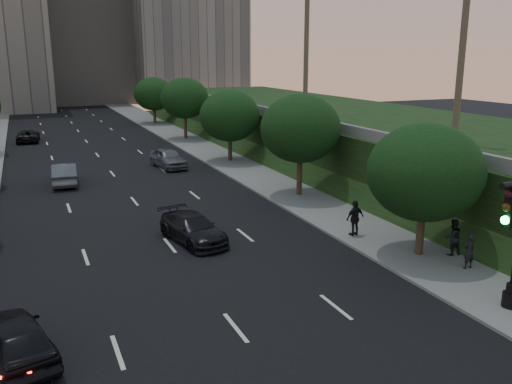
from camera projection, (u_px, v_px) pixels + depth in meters
name	position (u px, v px, depth m)	size (l,w,h in m)	color
road_surface	(117.00, 179.00, 40.90)	(16.00, 140.00, 0.02)	black
sidewalk_right	(242.00, 167.00, 44.80)	(4.50, 140.00, 0.15)	slate
embankment	(376.00, 139.00, 47.03)	(18.00, 90.00, 4.00)	black
parapet_wall	(289.00, 116.00, 43.20)	(0.35, 90.00, 0.70)	slate
office_block_mid	(83.00, 34.00, 104.12)	(22.00, 18.00, 26.00)	gray
office_block_right	(181.00, 7.00, 104.41)	(20.00, 22.00, 36.00)	gray
tree_right_a	(425.00, 172.00, 24.25)	(5.20, 5.20, 6.24)	#38281C
tree_right_b	(300.00, 129.00, 34.81)	(5.20, 5.20, 6.74)	#38281C
tree_right_c	(230.00, 116.00, 46.51)	(5.20, 5.20, 6.24)	#38281C
tree_right_d	(185.00, 98.00, 58.86)	(5.20, 5.20, 6.74)	#38281C
tree_right_e	(154.00, 94.00, 72.34)	(5.20, 5.20, 6.24)	#38281C
sedan_near_left	(14.00, 338.00, 16.48)	(1.82, 4.52, 1.54)	black
sedan_mid_left	(65.00, 174.00, 39.04)	(1.67, 4.78, 1.58)	#4E5154
sedan_far_left	(28.00, 136.00, 58.10)	(2.19, 4.75, 1.32)	black
sedan_near_right	(193.00, 228.00, 27.09)	(1.95, 4.80, 1.39)	black
sedan_far_right	(168.00, 158.00, 44.87)	(1.92, 4.77, 1.63)	slate
pedestrian_a	(469.00, 251.00, 23.30)	(0.57, 0.37, 1.56)	black
pedestrian_b	(453.00, 237.00, 24.87)	(0.83, 0.65, 1.71)	black
pedestrian_c	(355.00, 218.00, 27.55)	(1.08, 0.45, 1.85)	black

